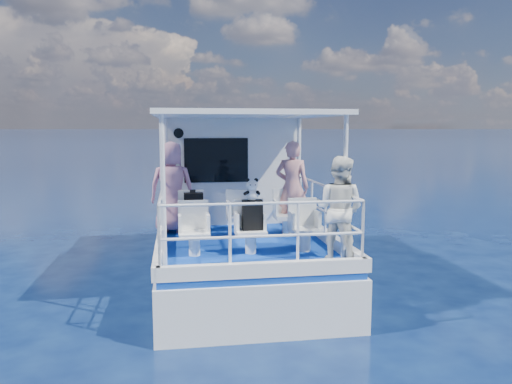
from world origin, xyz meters
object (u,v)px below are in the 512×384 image
at_px(passenger_port_fwd, 172,187).
at_px(passenger_stbd_aft, 339,209).
at_px(panda, 252,189).
at_px(backpack_center, 252,215).

xyz_separation_m(passenger_port_fwd, passenger_stbd_aft, (2.50, -2.52, -0.08)).
height_order(passenger_stbd_aft, panda, passenger_stbd_aft).
distance_m(backpack_center, panda, 0.41).
relative_size(backpack_center, panda, 1.36).
distance_m(passenger_port_fwd, backpack_center, 2.26).
bearing_deg(backpack_center, passenger_port_fwd, 124.72).
height_order(passenger_port_fwd, backpack_center, passenger_port_fwd).
bearing_deg(backpack_center, panda, -173.14).
bearing_deg(passenger_port_fwd, passenger_stbd_aft, 144.97).
height_order(passenger_stbd_aft, backpack_center, passenger_stbd_aft).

